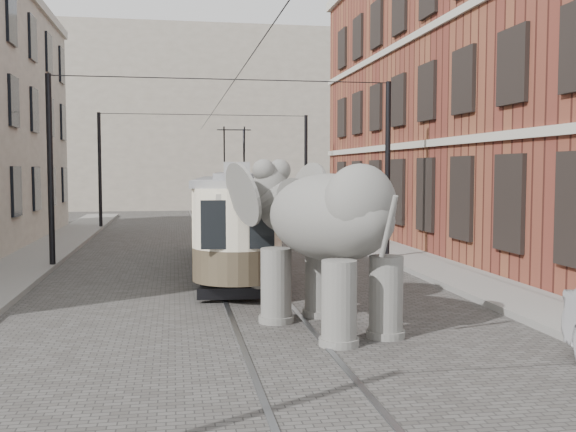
{
  "coord_description": "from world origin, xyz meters",
  "views": [
    {
      "loc": [
        -1.87,
        -15.48,
        3.09
      ],
      "look_at": [
        0.52,
        -1.57,
        2.1
      ],
      "focal_mm": 41.63,
      "sensor_mm": 36.0,
      "label": 1
    }
  ],
  "objects": [
    {
      "name": "ground",
      "position": [
        0.0,
        0.0,
        0.0
      ],
      "size": [
        120.0,
        120.0,
        0.0
      ],
      "primitive_type": "plane",
      "color": "#464441"
    },
    {
      "name": "tram_rails",
      "position": [
        0.0,
        0.0,
        0.01
      ],
      "size": [
        1.54,
        80.0,
        0.02
      ],
      "primitive_type": null,
      "color": "slate",
      "rests_on": "ground"
    },
    {
      "name": "sidewalk_right",
      "position": [
        6.0,
        0.0,
        0.07
      ],
      "size": [
        2.0,
        60.0,
        0.15
      ],
      "primitive_type": "cube",
      "color": "slate",
      "rests_on": "ground"
    },
    {
      "name": "brick_building",
      "position": [
        11.0,
        9.0,
        6.0
      ],
      "size": [
        8.0,
        26.0,
        12.0
      ],
      "primitive_type": "cube",
      "color": "maroon",
      "rests_on": "ground"
    },
    {
      "name": "distant_block",
      "position": [
        0.0,
        40.0,
        7.0
      ],
      "size": [
        28.0,
        10.0,
        14.0
      ],
      "primitive_type": "cube",
      "color": "gray",
      "rests_on": "ground"
    },
    {
      "name": "catenary",
      "position": [
        -0.2,
        5.0,
        3.0
      ],
      "size": [
        11.0,
        30.2,
        6.0
      ],
      "primitive_type": null,
      "color": "black",
      "rests_on": "ground"
    },
    {
      "name": "tram",
      "position": [
        -0.01,
        5.16,
        2.17
      ],
      "size": [
        3.11,
        11.09,
        4.35
      ],
      "primitive_type": null,
      "rotation": [
        0.0,
        0.0,
        -0.08
      ],
      "color": "beige",
      "rests_on": "ground"
    },
    {
      "name": "elephant",
      "position": [
        1.05,
        -3.08,
        1.67
      ],
      "size": [
        4.88,
        6.2,
        3.35
      ],
      "primitive_type": null,
      "rotation": [
        0.0,
        0.0,
        0.4
      ],
      "color": "slate",
      "rests_on": "ground"
    }
  ]
}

